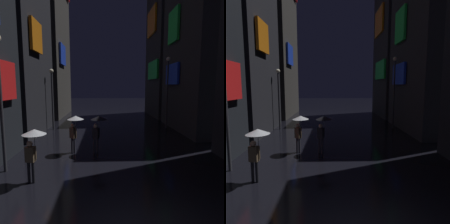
% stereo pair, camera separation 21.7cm
% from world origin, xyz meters
% --- Properties ---
extents(building_left_far, '(4.25, 8.94, 25.27)m').
position_xyz_m(building_left_far, '(-7.49, 22.47, 12.63)').
color(building_left_far, '#33302D').
rests_on(building_left_far, ground).
extents(building_right_mid, '(4.25, 7.95, 12.78)m').
position_xyz_m(building_right_mid, '(7.49, 12.98, 6.39)').
color(building_right_mid, '#232328').
rests_on(building_right_mid, ground).
extents(building_right_far, '(4.25, 7.26, 17.09)m').
position_xyz_m(building_right_far, '(7.48, 21.62, 8.55)').
color(building_right_far, '#232328').
rests_on(building_right_far, ground).
extents(pedestrian_foreground_right_clear, '(0.90, 0.90, 2.12)m').
position_xyz_m(pedestrian_foreground_right_clear, '(-3.36, 3.84, 1.67)').
color(pedestrian_foreground_right_clear, black).
rests_on(pedestrian_foreground_right_clear, ground).
extents(pedestrian_foreground_left_black, '(0.90, 0.90, 2.12)m').
position_xyz_m(pedestrian_foreground_left_black, '(-0.98, 7.14, 1.67)').
color(pedestrian_foreground_left_black, '#2D2D38').
rests_on(pedestrian_foreground_left_black, ground).
extents(pedestrian_midstreet_left_clear, '(0.90, 0.90, 2.12)m').
position_xyz_m(pedestrian_midstreet_left_clear, '(-2.26, 7.28, 1.67)').
color(pedestrian_midstreet_left_clear, '#2D2D38').
rests_on(pedestrian_midstreet_left_clear, ground).
extents(streetlamp_left_far, '(0.36, 0.36, 5.18)m').
position_xyz_m(streetlamp_left_far, '(-5.00, 13.58, 3.27)').
color(streetlamp_left_far, '#2D2D33').
rests_on(streetlamp_left_far, ground).
extents(streetlamp_left_near, '(0.36, 0.36, 5.86)m').
position_xyz_m(streetlamp_left_near, '(-5.00, 4.93, 3.64)').
color(streetlamp_left_near, '#2D2D33').
rests_on(streetlamp_left_near, ground).
extents(streetlamp_right_far, '(0.36, 0.36, 6.27)m').
position_xyz_m(streetlamp_right_far, '(5.00, 13.74, 3.85)').
color(streetlamp_right_far, '#2D2D33').
rests_on(streetlamp_right_far, ground).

